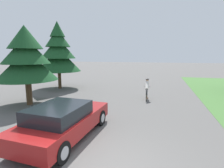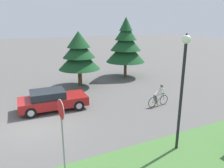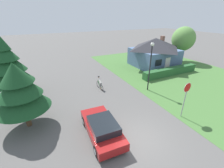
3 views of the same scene
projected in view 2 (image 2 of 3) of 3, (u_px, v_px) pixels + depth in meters
The scene contains 7 objects.
ground_plane at pixel (36, 126), 12.10m from camera, with size 140.00×140.00×0.00m, color #5B5956.
sedan_left_lane at pixel (52, 100), 14.24m from camera, with size 2.07×4.41×1.33m.
cyclist at pixel (158, 96), 14.89m from camera, with size 0.44×1.69×1.48m.
stop_sign at pixel (62, 122), 7.83m from camera, with size 0.77×0.07×2.99m.
street_lamp at pixel (183, 75), 9.08m from camera, with size 0.36×0.36×5.18m.
conifer_tall_near at pixel (79, 53), 18.90m from camera, with size 3.61×3.61×4.84m.
conifer_tall_far at pixel (126, 45), 22.06m from camera, with size 3.96×3.96×6.06m.
Camera 2 is at (11.71, -1.01, 5.61)m, focal length 35.00 mm.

